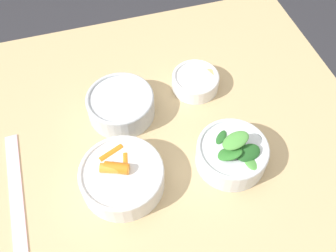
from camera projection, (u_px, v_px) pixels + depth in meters
ground_plane at (176, 250)px, 1.50m from camera, size 10.00×10.00×0.00m
dining_table at (180, 174)px, 0.97m from camera, size 0.98×0.92×0.77m
bowl_carrots at (122, 176)px, 0.79m from camera, size 0.18×0.18×0.07m
bowl_greens at (232, 153)px, 0.82m from camera, size 0.16×0.16×0.10m
bowl_beans_hotdog at (121, 105)px, 0.90m from camera, size 0.16×0.16×0.06m
bowl_cookies at (195, 81)px, 0.96m from camera, size 0.12×0.12×0.04m
ruler at (16, 195)px, 0.80m from camera, size 0.32×0.03×0.00m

